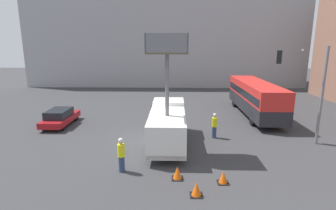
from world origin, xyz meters
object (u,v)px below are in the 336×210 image
parked_car_curbside (60,117)px  traffic_light_pole (307,80)px  city_bus (255,96)px  traffic_cone_mid_road (177,173)px  traffic_cone_near_truck (223,177)px  traffic_cone_far_side (196,189)px  road_worker_directing (214,126)px  utility_truck (168,122)px  road_worker_near_truck (121,155)px

parked_car_curbside → traffic_light_pole: bearing=-10.2°
city_bus → traffic_cone_mid_road: (-7.48, -12.67, -1.57)m
traffic_cone_mid_road → traffic_cone_near_truck: bearing=-9.1°
traffic_cone_far_side → parked_car_curbside: 14.79m
traffic_cone_near_truck → road_worker_directing: bearing=85.7°
traffic_cone_mid_road → utility_truck: bearing=97.6°
road_worker_directing → traffic_cone_far_side: (-1.87, -7.58, -0.61)m
city_bus → traffic_light_pole: (1.16, -7.18, 2.48)m
city_bus → traffic_cone_near_truck: 14.13m
road_worker_directing → traffic_cone_near_truck: size_ratio=2.92×
road_worker_near_truck → traffic_cone_near_truck: 5.34m
city_bus → traffic_cone_near_truck: bearing=148.5°
road_worker_near_truck → traffic_cone_far_side: 4.44m
traffic_cone_near_truck → traffic_cone_far_side: traffic_cone_far_side is taller
road_worker_near_truck → traffic_cone_far_side: (3.80, -2.21, -0.64)m
traffic_light_pole → road_worker_directing: bearing=174.2°
road_worker_near_truck → traffic_cone_near_truck: size_ratio=3.00×
road_worker_directing → traffic_cone_mid_road: road_worker_directing is taller
road_worker_near_truck → traffic_cone_near_truck: road_worker_near_truck is taller
road_worker_directing → traffic_cone_near_truck: 6.50m
traffic_cone_near_truck → traffic_light_pole: bearing=42.4°
road_worker_near_truck → road_worker_directing: bearing=160.3°
utility_truck → traffic_cone_near_truck: bearing=-60.8°
road_worker_directing → traffic_cone_mid_road: 6.70m
traffic_cone_near_truck → parked_car_curbside: 15.10m
utility_truck → traffic_cone_mid_road: (0.63, -4.76, -1.27)m
utility_truck → road_worker_near_truck: utility_truck is taller
traffic_light_pole → road_worker_near_truck: traffic_light_pole is taller
road_worker_directing → traffic_cone_mid_road: (-2.71, -6.09, -0.61)m
road_worker_directing → parked_car_curbside: road_worker_directing is taller
road_worker_directing → traffic_light_pole: bearing=-144.8°
road_worker_near_truck → traffic_cone_far_side: size_ratio=2.87×
city_bus → traffic_light_pole: bearing=179.7°
road_worker_near_truck → road_worker_directing: road_worker_near_truck is taller
city_bus → road_worker_near_truck: size_ratio=5.93×
traffic_light_pole → road_worker_directing: 6.88m
road_worker_directing → utility_truck: bearing=62.7°
city_bus → traffic_cone_far_side: city_bus is taller
road_worker_directing → traffic_cone_mid_road: size_ratio=2.76×
utility_truck → traffic_cone_mid_road: utility_truck is taller
traffic_light_pole → road_worker_directing: size_ratio=3.57×
road_worker_directing → traffic_cone_far_side: 7.84m
city_bus → traffic_cone_mid_road: bearing=139.9°
utility_truck → traffic_cone_far_side: size_ratio=11.04×
utility_truck → traffic_cone_far_side: 6.55m
utility_truck → traffic_cone_near_truck: 6.00m
city_bus → road_worker_directing: 8.18m
road_worker_directing → parked_car_curbside: (-12.48, 2.71, -0.21)m
traffic_cone_far_side → parked_car_curbside: (-10.61, 10.30, 0.40)m
road_worker_directing → road_worker_near_truck: bearing=84.5°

